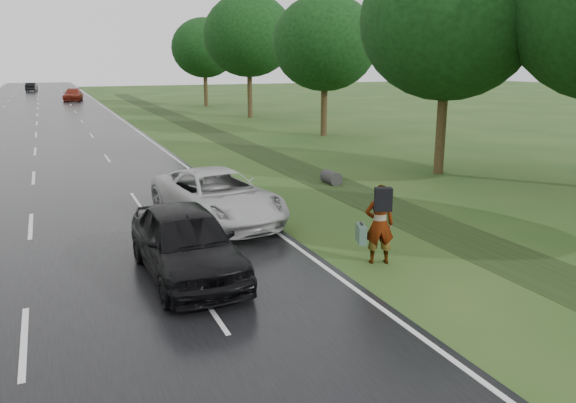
{
  "coord_description": "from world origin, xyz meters",
  "views": [
    {
      "loc": [
        0.77,
        -10.43,
        5.01
      ],
      "look_at": [
        6.57,
        3.11,
        1.3
      ],
      "focal_mm": 35.0,
      "sensor_mm": 36.0,
      "label": 1
    }
  ],
  "objects": [
    {
      "name": "tree_east_d",
      "position": [
        17.8,
        38.0,
        7.15
      ],
      "size": [
        8.0,
        8.0,
        10.76
      ],
      "color": "#322414",
      "rests_on": "ground"
    },
    {
      "name": "pedestrian",
      "position": [
        8.17,
        1.07,
        1.05
      ],
      "size": [
        0.99,
        1.02,
        2.04
      ],
      "rotation": [
        0.0,
        0.0,
        2.8
      ],
      "color": "#A5998C",
      "rests_on": "ground"
    },
    {
      "name": "tree_east_c",
      "position": [
        18.2,
        24.0,
        6.14
      ],
      "size": [
        7.0,
        7.0,
        9.29
      ],
      "color": "#322414",
      "rests_on": "ground"
    },
    {
      "name": "center_line",
      "position": [
        0.0,
        45.0,
        0.04
      ],
      "size": [
        0.12,
        180.0,
        0.01
      ],
      "primitive_type": "cube",
      "color": "silver",
      "rests_on": "road"
    },
    {
      "name": "white_pickup",
      "position": [
        5.5,
        6.3,
        0.85
      ],
      "size": [
        3.5,
        6.13,
        1.61
      ],
      "primitive_type": "imported",
      "rotation": [
        0.0,
        0.0,
        0.15
      ],
      "color": "#BABABA",
      "rests_on": "road"
    },
    {
      "name": "tree_east_b",
      "position": [
        17.0,
        10.0,
        6.68
      ],
      "size": [
        7.6,
        7.6,
        10.11
      ],
      "color": "#322414",
      "rests_on": "ground"
    },
    {
      "name": "drainage_ditch",
      "position": [
        11.5,
        18.71,
        0.04
      ],
      "size": [
        2.2,
        120.0,
        0.56
      ],
      "color": "black",
      "rests_on": "ground"
    },
    {
      "name": "tree_east_f",
      "position": [
        17.5,
        52.0,
        6.37
      ],
      "size": [
        7.2,
        7.2,
        9.62
      ],
      "color": "#322414",
      "rests_on": "ground"
    },
    {
      "name": "far_car_dark",
      "position": [
        -1.0,
        93.72,
        0.75
      ],
      "size": [
        1.97,
        4.47,
        1.43
      ],
      "primitive_type": "imported",
      "rotation": [
        0.0,
        0.0,
        3.03
      ],
      "color": "black",
      "rests_on": "road"
    },
    {
      "name": "ground",
      "position": [
        0.0,
        0.0,
        0.0
      ],
      "size": [
        220.0,
        220.0,
        0.0
      ],
      "primitive_type": "plane",
      "color": "#214318",
      "rests_on": "ground"
    },
    {
      "name": "edge_stripe_east",
      "position": [
        6.75,
        45.0,
        0.04
      ],
      "size": [
        0.12,
        180.0,
        0.01
      ],
      "primitive_type": "cube",
      "color": "silver",
      "rests_on": "road"
    },
    {
      "name": "road",
      "position": [
        0.0,
        45.0,
        0.02
      ],
      "size": [
        14.0,
        180.0,
        0.04
      ],
      "primitive_type": "cube",
      "color": "black",
      "rests_on": "ground"
    },
    {
      "name": "dark_sedan",
      "position": [
        3.5,
        2.0,
        0.88
      ],
      "size": [
        2.14,
        5.01,
        1.69
      ],
      "primitive_type": "imported",
      "rotation": [
        0.0,
        0.0,
        0.03
      ],
      "color": "black",
      "rests_on": "road"
    },
    {
      "name": "far_car_red",
      "position": [
        4.17,
        67.17,
        0.79
      ],
      "size": [
        2.87,
        5.4,
        1.49
      ],
      "primitive_type": "imported",
      "rotation": [
        0.0,
        0.0,
        -0.16
      ],
      "color": "maroon",
      "rests_on": "road"
    }
  ]
}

